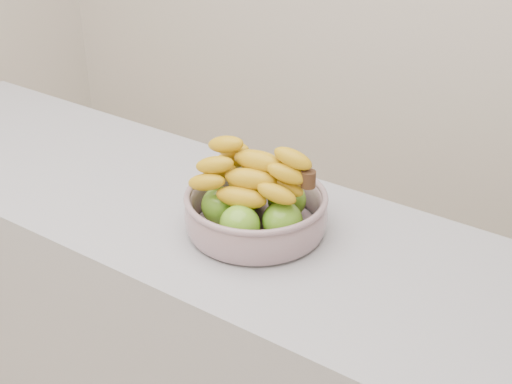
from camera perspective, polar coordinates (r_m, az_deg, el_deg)
counter at (r=2.06m, az=-6.99°, el=-11.14°), size 2.00×0.60×0.90m
fruit_bowl at (r=1.61m, az=-0.01°, el=-1.14°), size 0.33×0.33×0.20m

